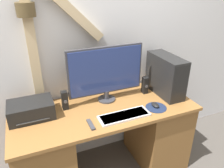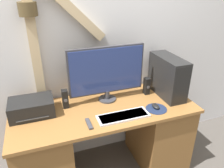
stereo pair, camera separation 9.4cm
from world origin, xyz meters
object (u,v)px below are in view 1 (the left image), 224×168
Objects in this scene: monitor at (106,72)px; printer at (31,110)px; speaker_left at (65,100)px; mouse at (155,105)px; keyboard at (124,116)px; computer_tower at (166,75)px; speaker_right at (145,85)px; remote_control at (91,125)px.

printer is (-0.69, -0.03, -0.22)m from monitor.
monitor reaches higher than speaker_left.
keyboard is at bearing -173.75° from mouse.
keyboard is 0.97× the size of computer_tower.
speaker_right is at bearing -2.82° from monitor.
monitor is 7.58× the size of mouse.
mouse reaches higher than keyboard.
mouse is at bearing -38.97° from monitor.
keyboard is 3.07× the size of remote_control.
speaker_left is at bearing 112.00° from remote_control.
remote_control is (-0.30, -0.01, -0.00)m from keyboard.
remote_control is at bearing -36.19° from printer.
speaker_right is at bearing 0.45° from printer.
computer_tower is (0.60, -0.10, -0.09)m from monitor.
printer is at bearing 143.81° from remote_control.
speaker_left is at bearing 159.46° from mouse.
monitor is at bearing 51.53° from remote_control.
keyboard is at bearing -140.84° from speaker_right.
speaker_left is at bearing 179.16° from speaker_right.
mouse is 0.29m from speaker_right.
remote_control is (-0.64, -0.04, -0.01)m from mouse.
keyboard is 2.58× the size of speaker_left.
mouse is at bearing -100.31° from speaker_right.
mouse is 0.65× the size of remote_control.
mouse is 0.82m from speaker_left.
computer_tower is at bearing -5.26° from speaker_left.
printer is at bearing 165.83° from mouse.
speaker_left is at bearing 174.74° from computer_tower.
printer is 2.12× the size of speaker_right.
speaker_left reaches higher than printer.
keyboard is 0.30m from remote_control.
remote_control is (-0.27, -0.34, -0.29)m from monitor.
remote_control is (0.13, -0.33, -0.08)m from speaker_left.
monitor is 0.55m from mouse.
remote_control is at bearing -178.95° from keyboard.
mouse is 0.64m from remote_control.
mouse is 0.55× the size of speaker_right.
speaker_right is (0.42, -0.02, -0.21)m from monitor.
printer is (-1.29, 0.07, -0.13)m from computer_tower.
speaker_left is at bearing 143.29° from keyboard.
printer reaches higher than remote_control.
monitor reaches higher than speaker_right.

